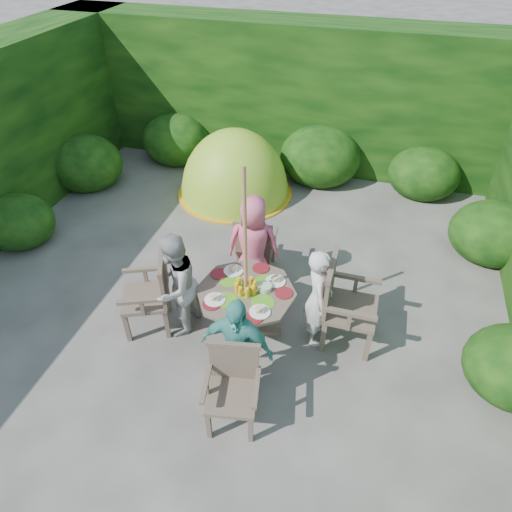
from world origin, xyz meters
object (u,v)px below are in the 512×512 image
(parasol_pole, at_px, (245,260))
(child_front, at_px, (236,348))
(garden_chair_right, at_px, (344,302))
(dome_tent, at_px, (235,193))
(child_left, at_px, (175,286))
(garden_chair_back, at_px, (255,245))
(child_back, at_px, (253,246))
(garden_chair_front, at_px, (233,385))
(patio_table, at_px, (246,298))
(garden_chair_left, at_px, (152,292))
(child_right, at_px, (318,298))

(parasol_pole, bearing_deg, child_front, -79.38)
(garden_chair_right, bearing_deg, dome_tent, 38.44)
(garden_chair_right, height_order, child_left, child_left)
(garden_chair_back, height_order, child_back, child_back)
(child_front, height_order, dome_tent, child_front)
(garden_chair_front, bearing_deg, patio_table, 89.84)
(garden_chair_right, xyz_separation_m, garden_chair_left, (-2.15, -0.40, -0.05))
(parasol_pole, relative_size, garden_chair_back, 2.55)
(dome_tent, bearing_deg, child_back, -76.53)
(child_left, distance_m, child_front, 1.13)
(child_right, height_order, child_back, child_back)
(garden_chair_right, relative_size, dome_tent, 0.47)
(garden_chair_right, height_order, child_back, child_back)
(garden_chair_back, xyz_separation_m, garden_chair_front, (0.42, -2.17, -0.00))
(parasol_pole, height_order, child_left, parasol_pole)
(garden_chair_front, distance_m, child_back, 1.92)
(garden_chair_right, bearing_deg, child_front, 137.67)
(garden_chair_front, bearing_deg, garden_chair_back, 90.26)
(parasol_pole, bearing_deg, garden_chair_left, -170.36)
(garden_chair_front, height_order, child_left, child_left)
(garden_chair_back, distance_m, child_front, 1.91)
(child_front, bearing_deg, patio_table, 101.91)
(garden_chair_left, relative_size, child_back, 0.71)
(child_back, relative_size, child_front, 1.08)
(garden_chair_back, bearing_deg, parasol_pole, 96.90)
(garden_chair_right, relative_size, child_left, 0.80)
(garden_chair_right, xyz_separation_m, child_left, (-1.85, -0.37, 0.10))
(garden_chair_front, distance_m, child_left, 1.38)
(garden_chair_left, height_order, child_front, child_front)
(garden_chair_front, xyz_separation_m, child_front, (-0.06, 0.30, 0.17))
(child_back, xyz_separation_m, child_front, (0.29, -1.57, -0.05))
(dome_tent, bearing_deg, garden_chair_back, -74.85)
(child_left, xyz_separation_m, dome_tent, (-0.36, 3.16, -0.66))
(child_right, distance_m, child_left, 1.60)
(garden_chair_back, xyz_separation_m, child_right, (1.00, -0.94, 0.17))
(child_left, relative_size, child_front, 1.05)
(parasol_pole, height_order, child_front, parasol_pole)
(child_left, xyz_separation_m, child_back, (0.64, 0.93, 0.02))
(patio_table, relative_size, garden_chair_left, 1.36)
(child_left, bearing_deg, patio_table, 105.01)
(child_back, xyz_separation_m, dome_tent, (-1.00, 2.23, -0.69))
(patio_table, bearing_deg, child_right, 10.56)
(child_left, height_order, child_front, child_left)
(garden_chair_back, xyz_separation_m, dome_tent, (-0.94, 1.93, -0.46))
(dome_tent, bearing_deg, parasol_pole, -79.85)
(child_back, bearing_deg, garden_chair_left, 39.23)
(garden_chair_right, relative_size, garden_chair_left, 1.09)
(garden_chair_right, bearing_deg, garden_chair_front, 146.61)
(garden_chair_back, relative_size, dome_tent, 0.38)
(garden_chair_back, bearing_deg, garden_chair_right, 141.70)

